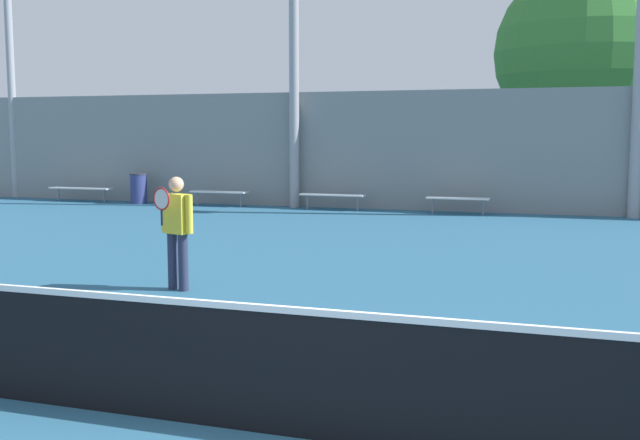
% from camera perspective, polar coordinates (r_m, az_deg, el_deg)
% --- Properties ---
extents(ground_plane, '(100.00, 100.00, 0.00)m').
position_cam_1_polar(ground_plane, '(5.63, -1.09, -16.30)').
color(ground_plane, '#285B7A').
extents(tennis_net, '(12.44, 0.09, 0.96)m').
position_cam_1_polar(tennis_net, '(5.46, -1.10, -11.54)').
color(tennis_net, '#195128').
rests_on(tennis_net, ground_plane).
extents(tennis_player, '(0.56, 0.48, 1.60)m').
position_cam_1_polar(tennis_player, '(10.62, -10.87, -0.47)').
color(tennis_player, '#282D47').
rests_on(tennis_player, ground_plane).
extents(bench_courtside_near, '(2.18, 0.40, 0.45)m').
position_cam_1_polar(bench_courtside_near, '(25.34, -17.77, 2.28)').
color(bench_courtside_near, white).
rests_on(bench_courtside_near, ground_plane).
extents(bench_courtside_far, '(1.89, 0.40, 0.45)m').
position_cam_1_polar(bench_courtside_far, '(21.49, 0.93, 1.87)').
color(bench_courtside_far, white).
rests_on(bench_courtside_far, ground_plane).
extents(bench_adjacent_court, '(1.70, 0.40, 0.45)m').
position_cam_1_polar(bench_adjacent_court, '(20.71, 10.46, 1.58)').
color(bench_adjacent_court, white).
rests_on(bench_adjacent_court, ground_plane).
extents(bench_by_gate, '(1.80, 0.40, 0.45)m').
position_cam_1_polar(bench_by_gate, '(22.81, -7.71, 2.08)').
color(bench_by_gate, white).
rests_on(bench_by_gate, ground_plane).
extents(light_pole_near_left, '(0.90, 0.60, 10.67)m').
position_cam_1_polar(light_pole_near_left, '(22.53, -2.01, 16.30)').
color(light_pole_near_left, '#939399').
rests_on(light_pole_near_left, ground_plane).
extents(light_pole_center_back, '(0.90, 0.60, 8.34)m').
position_cam_1_polar(light_pole_center_back, '(27.91, -22.56, 11.80)').
color(light_pole_center_back, '#939399').
rests_on(light_pole_center_back, ground_plane).
extents(trash_bin, '(0.54, 0.54, 0.95)m').
position_cam_1_polar(trash_bin, '(24.11, -13.65, 2.36)').
color(trash_bin, navy).
rests_on(trash_bin, ground_plane).
extents(back_fence, '(35.76, 0.06, 3.40)m').
position_cam_1_polar(back_fence, '(21.19, 13.61, 5.11)').
color(back_fence, gray).
rests_on(back_fence, ground_plane).
extents(tree_green_broad, '(5.72, 5.72, 7.66)m').
position_cam_1_polar(tree_green_broad, '(26.20, 19.46, 11.95)').
color(tree_green_broad, brown).
rests_on(tree_green_broad, ground_plane).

